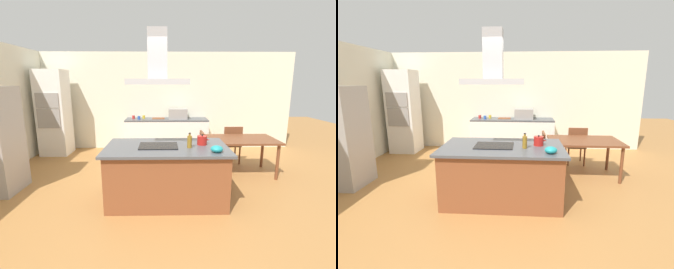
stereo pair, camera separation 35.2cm
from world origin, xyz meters
TOP-DOWN VIEW (x-y plane):
  - ground at (0.00, 1.50)m, footprint 16.00×16.00m
  - wall_back at (0.00, 3.25)m, footprint 7.20×0.10m
  - kitchen_island at (0.00, 0.00)m, footprint 1.91×1.11m
  - cooktop at (-0.13, 0.00)m, footprint 0.60×0.44m
  - tea_kettle at (0.57, 0.08)m, footprint 0.21×0.16m
  - olive_oil_bottle at (0.35, -0.10)m, footprint 0.07×0.07m
  - mixing_bowl at (0.71, -0.35)m, footprint 0.18×0.18m
  - back_counter at (0.04, 2.88)m, footprint 2.24×0.62m
  - countertop_microwave at (0.35, 2.88)m, footprint 0.50×0.38m
  - coffee_mug_red at (-0.87, 2.92)m, footprint 0.08×0.08m
  - coffee_mug_blue at (-0.71, 2.81)m, footprint 0.08×0.08m
  - coffee_mug_yellow at (-0.59, 2.96)m, footprint 0.08×0.08m
  - cutting_board at (-0.19, 2.93)m, footprint 0.34×0.24m
  - wall_oven_stack at (-2.90, 2.65)m, footprint 0.70×0.66m
  - dining_table at (1.55, 1.13)m, footprint 1.40×0.90m
  - chair_at_left_end at (0.64, 1.13)m, footprint 0.42×0.42m
  - chair_facing_back_wall at (1.55, 1.80)m, footprint 0.42×0.42m
  - range_hood at (-0.13, 0.00)m, footprint 0.90×0.55m

SIDE VIEW (x-z plane):
  - ground at x=0.00m, z-range 0.00..0.00m
  - back_counter at x=0.04m, z-range 0.00..0.90m
  - kitchen_island at x=0.00m, z-range 0.00..0.90m
  - chair_at_left_end at x=0.64m, z-range 0.06..0.95m
  - chair_facing_back_wall at x=1.55m, z-range 0.06..0.95m
  - dining_table at x=1.55m, z-range 0.29..1.04m
  - cooktop at x=-0.13m, z-range 0.90..0.91m
  - cutting_board at x=-0.19m, z-range 0.90..0.92m
  - coffee_mug_red at x=-0.87m, z-range 0.90..0.99m
  - coffee_mug_blue at x=-0.71m, z-range 0.90..0.99m
  - coffee_mug_yellow at x=-0.59m, z-range 0.90..0.99m
  - mixing_bowl at x=0.71m, z-range 0.90..1.00m
  - tea_kettle at x=0.57m, z-range 0.89..1.06m
  - olive_oil_bottle at x=0.35m, z-range 0.88..1.12m
  - countertop_microwave at x=0.35m, z-range 0.90..1.18m
  - wall_oven_stack at x=-2.90m, z-range 0.00..2.20m
  - wall_back at x=0.00m, z-range 0.00..2.70m
  - range_hood at x=-0.13m, z-range 1.71..2.49m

